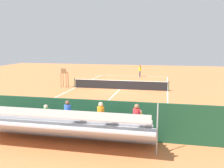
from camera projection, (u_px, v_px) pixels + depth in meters
name	position (u px, v px, depth m)	size (l,w,h in m)	color
ground_plane	(120.00, 89.00, 27.19)	(60.00, 60.00, 0.00)	#D17542
court_line_markings	(120.00, 89.00, 27.22)	(10.10, 22.20, 0.01)	white
tennis_net	(120.00, 85.00, 27.11)	(10.30, 0.10, 1.07)	black
backdrop_wall	(73.00, 117.00, 13.52)	(18.00, 0.16, 2.00)	#194228
bleacher_stand	(66.00, 126.00, 12.17)	(9.06, 2.40, 2.48)	#B2B2B7
umpire_chair	(64.00, 76.00, 28.00)	(0.67, 0.67, 2.14)	brown
courtside_bench	(134.00, 125.00, 13.63)	(1.80, 0.40, 0.93)	#9E754C
equipment_bag	(94.00, 130.00, 14.02)	(0.90, 0.36, 0.36)	#B22D2D
tennis_player	(140.00, 70.00, 36.89)	(0.38, 0.54, 1.93)	navy
tennis_racket	(135.00, 76.00, 37.66)	(0.58, 0.40, 0.03)	black
tennis_ball_near	(150.00, 81.00, 33.09)	(0.07, 0.07, 0.07)	#CCDB33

